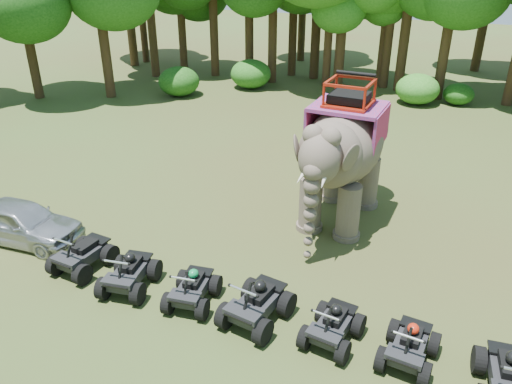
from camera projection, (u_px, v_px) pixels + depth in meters
ground at (239, 269)px, 14.15m from camera, size 110.00×110.00×0.00m
elephant at (344, 152)px, 15.83m from camera, size 2.70×5.71×4.72m
parked_car at (21, 222)px, 15.26m from camera, size 3.96×1.85×1.31m
atv_0 at (82, 250)px, 13.92m from camera, size 1.33×1.75×1.24m
atv_1 at (129, 269)px, 13.12m from camera, size 1.46×1.83×1.22m
atv_2 at (192, 284)px, 12.59m from camera, size 1.33×1.69×1.14m
atv_3 at (257, 298)px, 11.95m from camera, size 1.55×1.95×1.32m
atv_4 at (333, 321)px, 11.37m from camera, size 1.31×1.67×1.14m
atv_5 at (410, 341)px, 10.79m from camera, size 1.26×1.64×1.14m
atv_6 at (511, 373)px, 9.93m from camera, size 1.41×1.82×1.25m
tree_0 at (391, 20)px, 30.19m from camera, size 5.80×5.80×8.28m
tree_1 at (450, 19)px, 27.64m from camera, size 6.30×6.30×9.00m
tree_28 at (26, 27)px, 28.05m from camera, size 5.70×5.70×8.14m
tree_29 at (101, 18)px, 28.03m from camera, size 6.33×6.33×9.05m
tree_30 at (150, 11)px, 32.79m from camera, size 6.04×6.04×8.63m
tree_31 at (213, 9)px, 32.93m from camera, size 6.12×6.12×8.74m
tree_32 at (273, 12)px, 31.25m from camera, size 6.19×6.19×8.84m
tree_33 at (329, 32)px, 30.75m from camera, size 4.75×4.75×6.78m
tree_34 at (142, 14)px, 37.29m from camera, size 4.97×4.97×7.10m
tree_38 at (249, 11)px, 32.28m from camera, size 6.07×6.07×8.67m
tree_39 at (294, 11)px, 33.13m from camera, size 5.93×5.93×8.47m
tree_41 at (385, 27)px, 30.73m from camera, size 5.15×5.15×7.36m
tree_45 at (408, 7)px, 29.18m from camera, size 6.90×6.90×9.86m
tree_47 at (181, 14)px, 34.32m from camera, size 5.49×5.49×7.84m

